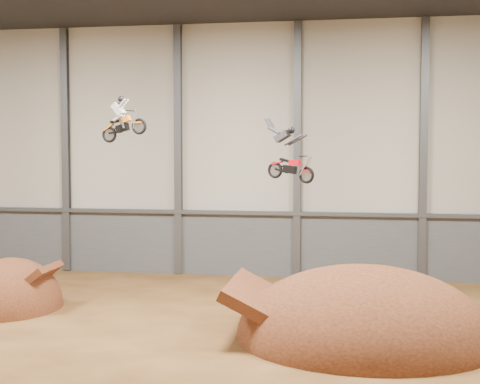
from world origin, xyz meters
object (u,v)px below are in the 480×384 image
Objects in this scene: landing_ramp at (364,339)px; takeoff_ramp at (10,308)px; fmx_rider_a at (126,115)px; fmx_rider_b at (290,151)px.

takeoff_ramp is at bearing 171.22° from landing_ramp.
takeoff_ramp is at bearing -175.11° from fmx_rider_a.
fmx_rider_b is (12.53, -1.14, 7.01)m from takeoff_ramp.
takeoff_ramp is at bearing -160.70° from fmx_rider_b.
fmx_rider_b is (-2.90, 1.25, 7.01)m from landing_ramp.
fmx_rider_a is at bearing -159.79° from fmx_rider_b.
landing_ramp reaches higher than takeoff_ramp.
landing_ramp is 7.69m from fmx_rider_b.
fmx_rider_b reaches higher than landing_ramp.
fmx_rider_a is at bearing -6.29° from takeoff_ramp.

